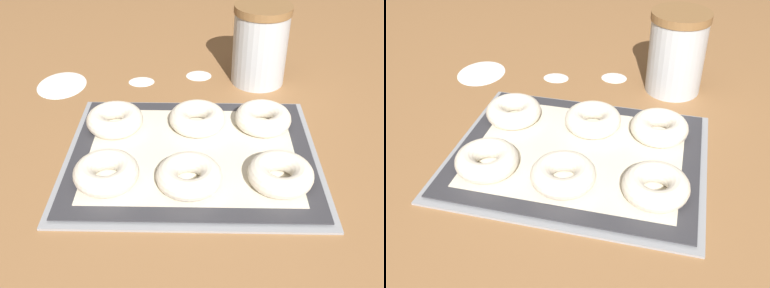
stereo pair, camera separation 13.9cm
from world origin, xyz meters
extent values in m
plane|color=olive|center=(0.00, 0.00, 0.00)|extent=(2.80, 2.80, 0.00)
cube|color=#93969B|center=(0.02, -0.01, 0.00)|extent=(0.44, 0.36, 0.01)
cube|color=#333338|center=(0.02, -0.01, 0.01)|extent=(0.42, 0.33, 0.00)
cube|color=beige|center=(0.02, -0.01, 0.01)|extent=(0.36, 0.27, 0.00)
torus|color=silver|center=(-0.12, -0.09, 0.03)|extent=(0.11, 0.11, 0.03)
torus|color=silver|center=(0.01, -0.10, 0.03)|extent=(0.11, 0.11, 0.03)
torus|color=silver|center=(0.16, -0.09, 0.03)|extent=(0.11, 0.11, 0.03)
torus|color=silver|center=(-0.13, 0.06, 0.03)|extent=(0.11, 0.11, 0.03)
torus|color=silver|center=(0.02, 0.07, 0.03)|extent=(0.11, 0.11, 0.03)
torus|color=silver|center=(0.15, 0.07, 0.03)|extent=(0.11, 0.11, 0.03)
cylinder|color=silver|center=(0.16, 0.27, 0.08)|extent=(0.12, 0.12, 0.16)
cylinder|color=olive|center=(0.16, 0.27, 0.17)|extent=(0.12, 0.12, 0.02)
ellipsoid|color=white|center=(0.03, 0.29, 0.00)|extent=(0.06, 0.05, 0.00)
ellipsoid|color=white|center=(-0.28, 0.24, 0.00)|extent=(0.11, 0.13, 0.00)
ellipsoid|color=white|center=(-0.10, 0.26, 0.00)|extent=(0.06, 0.05, 0.00)
camera|label=1|loc=(0.03, -0.64, 0.49)|focal=42.00mm
camera|label=2|loc=(0.17, -0.62, 0.49)|focal=42.00mm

